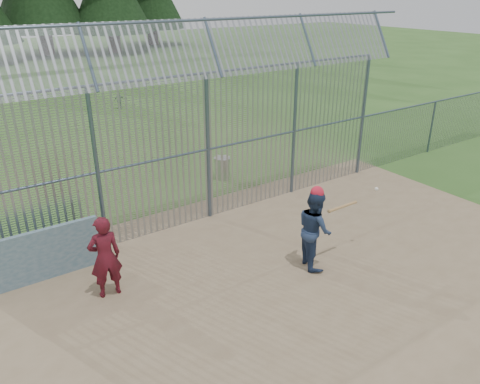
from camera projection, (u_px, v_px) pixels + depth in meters
ground at (290, 274)px, 10.61m from camera, size 120.00×120.00×0.00m
dirt_infield at (305, 284)px, 10.23m from camera, size 14.00×10.00×0.02m
dugout_wall at (43, 255)px, 10.17m from camera, size 2.50×0.12×1.20m
batter at (315, 229)px, 10.57m from camera, size 0.96×1.08×1.85m
onlooker at (105, 257)px, 9.52m from camera, size 0.69×0.48×1.81m
bg_kid_seated at (119, 100)px, 24.84m from camera, size 0.55×0.29×0.90m
batting_gear at (322, 195)px, 10.29m from camera, size 1.92×0.40×0.66m
trash_can at (222, 168)px, 15.74m from camera, size 0.56×0.56×0.82m
backstop_fence at (264, 126)px, 13.19m from camera, size 20.09×0.81×5.30m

